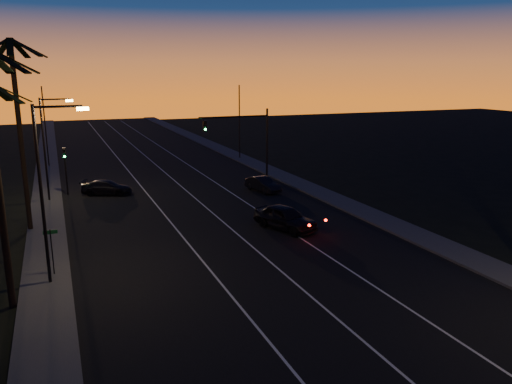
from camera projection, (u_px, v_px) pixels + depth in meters
name	position (u px, v px, depth m)	size (l,w,h in m)	color
road	(205.00, 212.00, 38.16)	(20.00, 170.00, 0.01)	black
sidewalk_left	(47.00, 228.00, 34.04)	(2.40, 170.00, 0.16)	#383835
sidewalk_right	(332.00, 198.00, 42.25)	(2.40, 170.00, 0.16)	#383835
lane_stripe_left	(166.00, 216.00, 37.06)	(0.12, 160.00, 0.01)	silver
lane_stripe_mid	(211.00, 211.00, 38.34)	(0.12, 160.00, 0.01)	silver
lane_stripe_right	(253.00, 207.00, 39.62)	(0.12, 160.00, 0.01)	silver
palm_far	(18.00, 118.00, 31.93)	(4.25, 4.16, 12.53)	black
streetlight_left_near	(47.00, 181.00, 24.00)	(2.55, 0.26, 9.00)	black
streetlight_left_far	(48.00, 141.00, 40.28)	(2.55, 0.26, 8.50)	black
street_sign	(52.00, 247.00, 25.71)	(0.70, 0.06, 2.60)	black
signal_mast	(245.00, 132.00, 48.67)	(7.10, 0.41, 7.00)	black
signal_post	(65.00, 162.00, 43.01)	(0.28, 0.37, 4.20)	black
far_pole_left	(45.00, 127.00, 55.62)	(0.14, 0.14, 9.00)	black
far_pole_right	(239.00, 123.00, 60.97)	(0.14, 0.14, 9.00)	black
lead_car	(285.00, 217.00, 33.89)	(3.65, 5.61, 1.63)	black
right_car	(263.00, 184.00, 44.82)	(2.26, 4.14, 1.29)	black
cross_car	(107.00, 187.00, 43.61)	(4.68, 3.35, 1.26)	black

